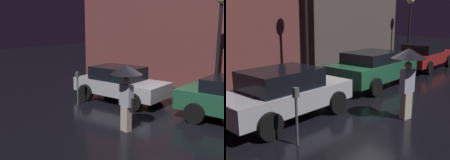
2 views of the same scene
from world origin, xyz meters
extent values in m
plane|color=black|center=(0.00, 0.00, 0.00)|extent=(60.00, 60.00, 0.00)
cube|color=brown|center=(-3.70, 6.50, 4.20)|extent=(9.50, 3.00, 8.41)
cube|color=#B7B7BF|center=(-2.92, 1.27, 0.63)|extent=(3.97, 1.76, 0.57)
cube|color=black|center=(-3.07, 1.27, 1.18)|extent=(2.07, 1.52, 0.54)
cylinder|color=black|center=(-1.70, 2.12, 0.34)|extent=(0.69, 0.22, 0.69)
cylinder|color=black|center=(-1.70, 0.43, 0.34)|extent=(0.69, 0.22, 0.69)
cylinder|color=black|center=(-4.14, 2.12, 0.34)|extent=(0.69, 0.22, 0.69)
cylinder|color=black|center=(-4.14, 0.43, 0.34)|extent=(0.69, 0.22, 0.69)
cylinder|color=black|center=(0.60, 2.37, 0.34)|extent=(0.68, 0.22, 0.68)
cylinder|color=black|center=(0.60, 0.53, 0.34)|extent=(0.68, 0.22, 0.68)
cube|color=beige|center=(-0.77, -1.38, 0.39)|extent=(0.33, 0.26, 0.78)
cube|color=#B2B7C6|center=(-0.77, -1.38, 1.11)|extent=(0.46, 0.29, 0.65)
sphere|color=tan|center=(-0.77, -1.38, 1.54)|extent=(0.21, 0.21, 0.21)
cylinder|color=black|center=(-0.77, -1.38, 1.36)|extent=(0.02, 0.02, 0.77)
cone|color=black|center=(-0.77, -1.38, 1.88)|extent=(0.96, 0.96, 0.26)
cube|color=black|center=(-0.54, -1.38, 0.95)|extent=(0.18, 0.13, 0.22)
cylinder|color=#4C5154|center=(-3.91, -0.28, 0.57)|extent=(0.06, 0.06, 1.13)
cube|color=#4C5154|center=(-3.91, -0.28, 1.24)|extent=(0.12, 0.10, 0.22)
cylinder|color=black|center=(0.22, 3.68, 1.98)|extent=(0.14, 0.14, 3.96)
camera|label=1|loc=(3.87, -7.99, 3.18)|focal=45.00mm
camera|label=2|loc=(-7.84, -4.79, 2.89)|focal=45.00mm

